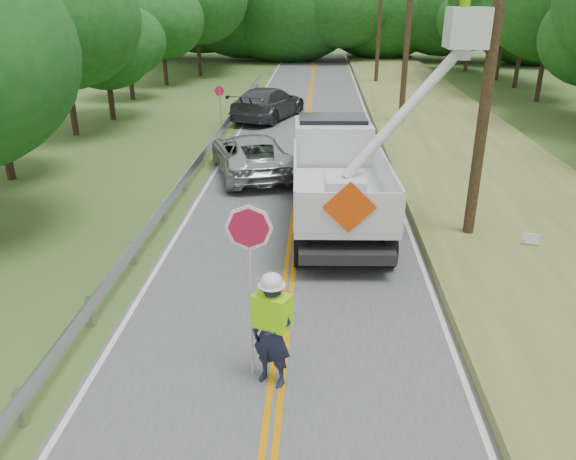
{
  "coord_description": "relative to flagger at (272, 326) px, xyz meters",
  "views": [
    {
      "loc": [
        0.68,
        -6.04,
        6.6
      ],
      "look_at": [
        0.0,
        6.0,
        1.5
      ],
      "focal_mm": 34.97,
      "sensor_mm": 36.0,
      "label": 1
    }
  ],
  "objects": [
    {
      "name": "road",
      "position": [
        0.08,
        11.66,
        -1.21
      ],
      "size": [
        7.2,
        96.0,
        0.03
      ],
      "color": "#4B4B4D",
      "rests_on": "ground"
    },
    {
      "name": "guardrail",
      "position": [
        -3.94,
        12.57,
        -0.66
      ],
      "size": [
        0.18,
        48.0,
        0.77
      ],
      "color": "#9DA0A6",
      "rests_on": "ground"
    },
    {
      "name": "utility_poles",
      "position": [
        5.08,
        14.67,
        4.05
      ],
      "size": [
        1.6,
        43.3,
        10.0
      ],
      "color": "black",
      "rests_on": "ground"
    },
    {
      "name": "tall_grass_verge",
      "position": [
        7.18,
        11.66,
        -1.07
      ],
      "size": [
        7.0,
        96.0,
        0.3
      ],
      "primitive_type": "cube",
      "color": "#546130",
      "rests_on": "ground"
    },
    {
      "name": "treeline_left",
      "position": [
        -10.5,
        30.81,
        4.76
      ],
      "size": [
        10.47,
        54.16,
        12.15
      ],
      "color": "#332319",
      "rests_on": "ground"
    },
    {
      "name": "treeline_horizon",
      "position": [
        1.34,
        53.96,
        4.28
      ],
      "size": [
        56.27,
        14.96,
        11.79
      ],
      "color": "#134C18",
      "rests_on": "ground"
    },
    {
      "name": "flagger",
      "position": [
        0.0,
        0.0,
        0.0
      ],
      "size": [
        1.25,
        0.76,
        3.38
      ],
      "color": "#191E33",
      "rests_on": "road"
    },
    {
      "name": "bucket_truck",
      "position": [
        1.5,
        8.74,
        0.46
      ],
      "size": [
        4.97,
        7.91,
        7.47
      ],
      "color": "black",
      "rests_on": "road"
    },
    {
      "name": "suv_silver",
      "position": [
        -1.87,
        12.78,
        -0.4
      ],
      "size": [
        4.14,
        6.21,
        1.58
      ],
      "primitive_type": "imported",
      "rotation": [
        0.0,
        0.0,
        3.43
      ],
      "color": "#AEB1B5",
      "rests_on": "road"
    },
    {
      "name": "suv_darkgrey",
      "position": [
        -2.15,
        23.34,
        -0.31
      ],
      "size": [
        4.39,
        6.56,
        1.76
      ],
      "primitive_type": "imported",
      "rotation": [
        0.0,
        0.0,
        2.8
      ],
      "color": "#3B3E43",
      "rests_on": "road"
    },
    {
      "name": "stop_sign_permanent",
      "position": [
        -4.26,
        19.78,
        0.34
      ],
      "size": [
        0.46,
        0.26,
        2.37
      ],
      "color": "#9DA0A6",
      "rests_on": "ground"
    },
    {
      "name": "yard_sign",
      "position": [
        6.55,
        5.83,
        -0.76
      ],
      "size": [
        0.44,
        0.12,
        0.64
      ],
      "color": "white",
      "rests_on": "ground"
    }
  ]
}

